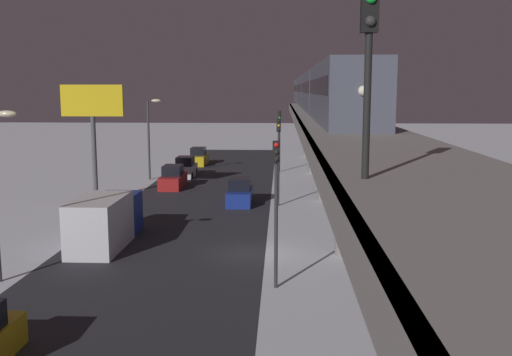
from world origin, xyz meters
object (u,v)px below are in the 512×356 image
Objects in this scene: sedan_yellow_2 at (198,158)px; traffic_light_far at (280,132)px; sedan_blue at (240,194)px; commercial_billboard at (93,112)px; subway_train at (315,91)px; sedan_white at (185,169)px; traffic_light_mid at (279,149)px; traffic_light_near at (276,193)px; sedan_red at (173,179)px; box_truck at (106,221)px; rail_signal at (369,51)px.

traffic_light_far is at bearing 150.07° from sedan_yellow_2.
commercial_billboard is (11.40, -1.34, 6.03)m from sedan_blue.
subway_train is at bearing -152.16° from traffic_light_far.
sedan_white is 9.19m from sedan_yellow_2.
traffic_light_mid is (-9.30, 23.45, 3.40)m from sedan_yellow_2.
traffic_light_near reaches higher than sedan_blue.
sedan_white is at bearing 22.41° from traffic_light_far.
sedan_yellow_2 is 0.71× the size of traffic_light_far.
sedan_white and sedan_red have the same top height.
traffic_light_mid is 0.72× the size of commercial_billboard.
box_truck is at bearing 50.05° from traffic_light_mid.
traffic_light_near is (-2.90, 18.58, 3.40)m from sedan_blue.
traffic_light_mid is at bearing 111.63° from sedan_yellow_2.
rail_signal is 48.22m from traffic_light_far.
traffic_light_mid is at bearing 123.11° from sedan_white.
sedan_blue is at bearing 80.65° from traffic_light_far.
sedan_blue is 23.83m from sedan_yellow_2.
sedan_yellow_2 is 23.00m from commercial_billboard.
sedan_red is 9.77m from commercial_billboard.
box_truck is 31.06m from traffic_light_far.
sedan_blue is at bearing 71.33° from subway_train.
sedan_white is at bearing -90.00° from sedan_red.
sedan_yellow_2 is 42.71m from traffic_light_near.
sedan_red and sedan_blue have the same top height.
subway_train reaches higher than commercial_billboard.
traffic_light_near is at bearing 90.00° from traffic_light_far.
traffic_light_near reaches higher than sedan_white.
traffic_light_mid reaches higher than sedan_yellow_2.
sedan_red is 1.11× the size of sedan_blue.
rail_signal is at bearing 117.30° from commercial_billboard.
subway_train reaches higher than sedan_white.
sedan_blue is at bearing -80.76° from rail_signal.
commercial_billboard is (14.30, -1.83, 2.63)m from traffic_light_mid.
box_truck is (11.53, -18.47, -7.99)m from rail_signal.
subway_train is 11.57× the size of traffic_light_near.
traffic_light_near is (3.71, 38.15, -4.19)m from subway_train.
traffic_light_far is (-9.30, 5.35, 3.40)m from sedan_yellow_2.
traffic_light_far is at bearing -87.57° from rail_signal.
box_truck is at bearing -58.03° from rail_signal.
box_truck is at bearing -119.16° from sedan_blue.
traffic_light_far reaches higher than sedan_red.
traffic_light_near is (-9.30, 41.54, 3.40)m from sedan_yellow_2.
sedan_red is 0.73× the size of traffic_light_far.
sedan_white is at bearing -90.45° from box_truck.
box_truck reaches higher than sedan_red.
rail_signal is at bearing 88.07° from subway_train.
sedan_red is 1.02× the size of sedan_yellow_2.
rail_signal reaches higher than traffic_light_mid.
rail_signal is 0.54× the size of box_truck.
box_truck is 15.05m from commercial_billboard.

